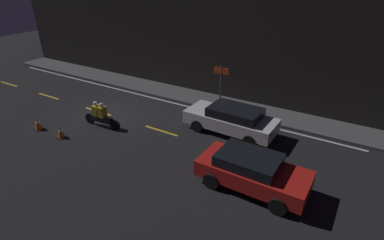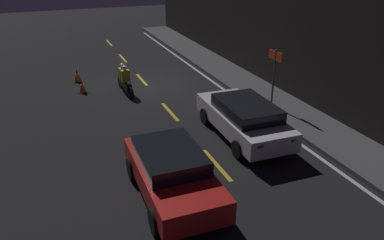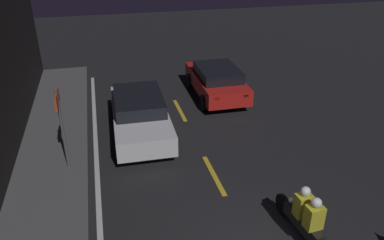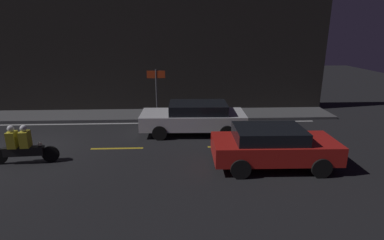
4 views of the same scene
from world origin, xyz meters
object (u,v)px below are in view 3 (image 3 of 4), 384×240
at_px(taxi_red, 216,80).
at_px(shop_sign, 60,115).
at_px(sedan_white, 140,114).
at_px(motorcycle, 306,218).

height_order(taxi_red, shop_sign, shop_sign).
relative_size(taxi_red, shop_sign, 1.68).
bearing_deg(taxi_red, sedan_white, 125.47).
xyz_separation_m(motorcycle, shop_sign, (4.20, 5.24, 1.18)).
bearing_deg(taxi_red, motorcycle, 176.96).
bearing_deg(motorcycle, sedan_white, 21.93).
height_order(motorcycle, shop_sign, shop_sign).
relative_size(sedan_white, shop_sign, 1.89).
bearing_deg(sedan_white, shop_sign, -51.19).
bearing_deg(shop_sign, motorcycle, -128.72).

